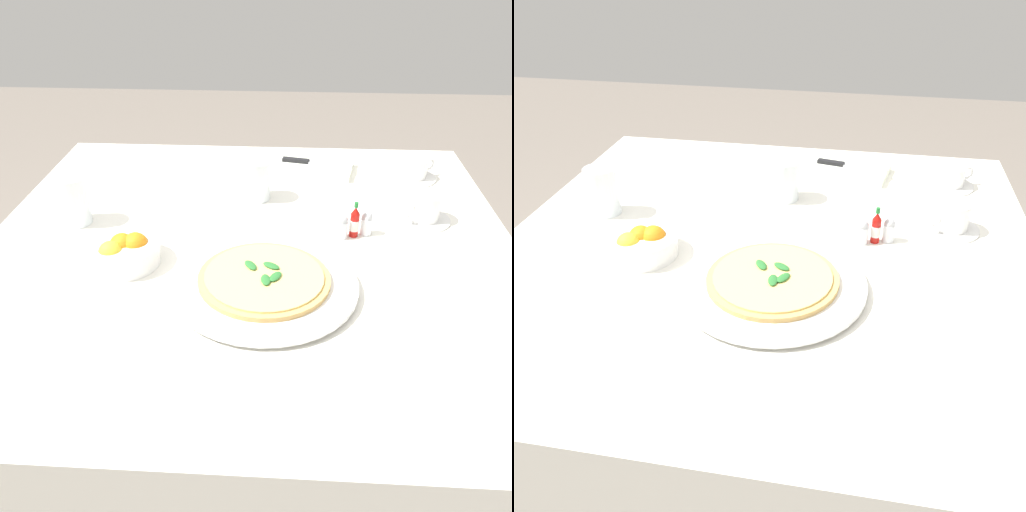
% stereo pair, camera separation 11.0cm
% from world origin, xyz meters
% --- Properties ---
extents(ground_plane, '(8.00, 8.00, 0.00)m').
position_xyz_m(ground_plane, '(0.00, 0.00, 0.00)').
color(ground_plane, slate).
extents(dining_table, '(1.16, 1.16, 0.76)m').
position_xyz_m(dining_table, '(0.00, 0.00, 0.63)').
color(dining_table, white).
rests_on(dining_table, ground_plane).
extents(pizza_plate, '(0.36, 0.36, 0.02)m').
position_xyz_m(pizza_plate, '(0.04, -0.17, 0.77)').
color(pizza_plate, white).
rests_on(pizza_plate, dining_table).
extents(pizza, '(0.25, 0.25, 0.02)m').
position_xyz_m(pizza, '(0.04, -0.17, 0.78)').
color(pizza, '#DBAD60').
rests_on(pizza, pizza_plate).
extents(coffee_cup_left_edge, '(0.13, 0.13, 0.06)m').
position_xyz_m(coffee_cup_left_edge, '(0.42, 0.37, 0.78)').
color(coffee_cup_left_edge, white).
rests_on(coffee_cup_left_edge, dining_table).
extents(coffee_cup_back_corner, '(0.13, 0.13, 0.07)m').
position_xyz_m(coffee_cup_back_corner, '(0.40, 0.13, 0.79)').
color(coffee_cup_back_corner, white).
rests_on(coffee_cup_back_corner, dining_table).
extents(water_glass_center_back, '(0.07, 0.07, 0.11)m').
position_xyz_m(water_glass_center_back, '(-0.41, 0.07, 0.81)').
color(water_glass_center_back, white).
rests_on(water_glass_center_back, dining_table).
extents(water_glass_right_edge, '(0.08, 0.08, 0.10)m').
position_xyz_m(water_glass_right_edge, '(-0.00, 0.22, 0.80)').
color(water_glass_right_edge, white).
rests_on(water_glass_right_edge, dining_table).
extents(napkin_folded, '(0.24, 0.17, 0.02)m').
position_xyz_m(napkin_folded, '(0.15, 0.41, 0.77)').
color(napkin_folded, white).
rests_on(napkin_folded, dining_table).
extents(dinner_knife, '(0.19, 0.06, 0.01)m').
position_xyz_m(dinner_knife, '(0.15, 0.41, 0.78)').
color(dinner_knife, silver).
rests_on(dinner_knife, napkin_folded).
extents(citrus_bowl, '(0.15, 0.15, 0.06)m').
position_xyz_m(citrus_bowl, '(-0.25, -0.09, 0.78)').
color(citrus_bowl, white).
rests_on(citrus_bowl, dining_table).
extents(hot_sauce_bottle, '(0.02, 0.02, 0.08)m').
position_xyz_m(hot_sauce_bottle, '(0.23, 0.04, 0.79)').
color(hot_sauce_bottle, '#B7140F').
rests_on(hot_sauce_bottle, dining_table).
extents(salt_shaker, '(0.03, 0.03, 0.06)m').
position_xyz_m(salt_shaker, '(0.26, 0.05, 0.78)').
color(salt_shaker, white).
rests_on(salt_shaker, dining_table).
extents(pepper_shaker, '(0.03, 0.03, 0.06)m').
position_xyz_m(pepper_shaker, '(0.20, 0.03, 0.78)').
color(pepper_shaker, white).
rests_on(pepper_shaker, dining_table).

